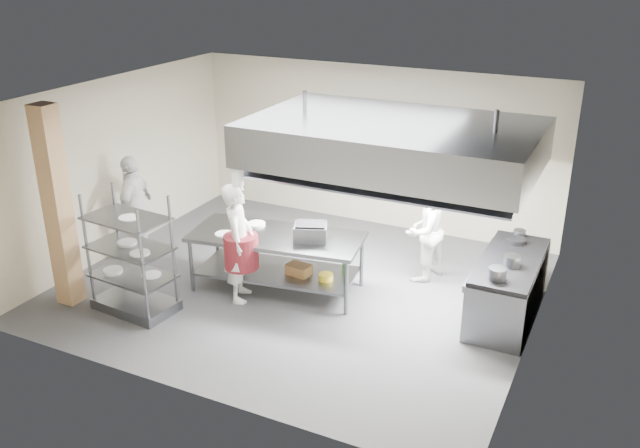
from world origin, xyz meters
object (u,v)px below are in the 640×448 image
at_px(island, 277,262).
at_px(chef_plating, 135,208).
at_px(pass_rack, 130,254).
at_px(chef_head, 239,242).
at_px(stockpot, 512,261).
at_px(cooking_range, 508,290).
at_px(chef_line, 424,230).
at_px(griddle, 310,232).

height_order(island, chef_plating, chef_plating).
xyz_separation_m(island, pass_rack, (-1.56, -1.47, 0.44)).
bearing_deg(chef_head, stockpot, -97.84).
distance_m(island, chef_head, 0.76).
bearing_deg(chef_plating, island, 76.12).
height_order(cooking_range, chef_line, chef_line).
height_order(griddle, stockpot, griddle).
relative_size(island, stockpot, 11.76).
height_order(pass_rack, chef_head, chef_head).
bearing_deg(cooking_range, stockpot, -78.19).
bearing_deg(chef_line, pass_rack, -33.25).
relative_size(cooking_range, chef_head, 1.09).
relative_size(pass_rack, chef_plating, 0.99).
distance_m(pass_rack, chef_head, 1.55).
distance_m(island, chef_line, 2.35).
relative_size(chef_plating, griddle, 3.72).
bearing_deg(chef_line, cooking_range, 84.61).
relative_size(chef_line, griddle, 3.43).
xyz_separation_m(pass_rack, cooking_range, (4.94, 2.17, -0.47)).
xyz_separation_m(island, chef_line, (1.90, 1.33, 0.38)).
bearing_deg(stockpot, chef_line, 150.98).
relative_size(pass_rack, chef_head, 0.97).
bearing_deg(island, chef_plating, 171.32).
relative_size(pass_rack, chef_line, 1.07).
xyz_separation_m(island, chef_plating, (-2.71, -0.01, 0.45)).
height_order(pass_rack, cooking_range, pass_rack).
relative_size(cooking_range, chef_line, 1.20).
bearing_deg(stockpot, chef_head, -165.31).
height_order(chef_head, stockpot, chef_head).
bearing_deg(chef_head, chef_plating, 55.70).
bearing_deg(island, stockpot, -0.61).
distance_m(chef_line, griddle, 1.86).
bearing_deg(chef_plating, stockpot, 80.65).
xyz_separation_m(pass_rack, chef_head, (1.21, 0.97, 0.02)).
bearing_deg(griddle, cooking_range, -9.78).
distance_m(griddle, stockpot, 2.90).
height_order(cooking_range, stockpot, stockpot).
bearing_deg(chef_plating, cooking_range, 82.66).
distance_m(chef_head, chef_plating, 2.40).
bearing_deg(pass_rack, island, 48.23).
distance_m(pass_rack, chef_plating, 1.86).
height_order(cooking_range, chef_plating, chef_plating).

